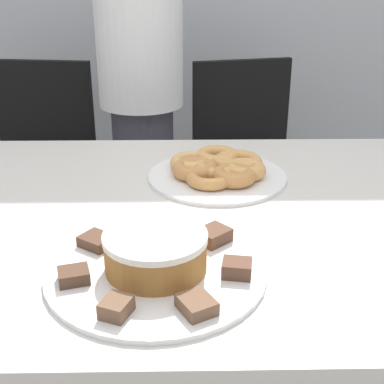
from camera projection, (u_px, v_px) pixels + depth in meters
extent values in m
cube|color=silver|center=(197.00, 217.00, 1.19)|extent=(1.94, 1.00, 0.03)
cylinder|color=#383842|center=(145.00, 199.00, 2.11)|extent=(0.23, 0.23, 0.77)
cylinder|color=white|center=(138.00, 18.00, 1.84)|extent=(0.30, 0.30, 0.61)
cylinder|color=black|center=(46.00, 285.00, 2.23)|extent=(0.44, 0.44, 0.01)
cylinder|color=#262626|center=(40.00, 239.00, 2.14)|extent=(0.06, 0.06, 0.42)
cube|color=black|center=(33.00, 186.00, 2.05)|extent=(0.49, 0.49, 0.04)
cube|color=black|center=(45.00, 113.00, 2.14)|extent=(0.40, 0.08, 0.42)
cylinder|color=black|center=(250.00, 283.00, 2.24)|extent=(0.44, 0.44, 0.01)
cylinder|color=#262626|center=(252.00, 237.00, 2.15)|extent=(0.06, 0.06, 0.42)
cube|color=black|center=(255.00, 184.00, 2.06)|extent=(0.52, 0.52, 0.04)
cube|color=black|center=(241.00, 113.00, 2.15)|extent=(0.39, 0.11, 0.42)
cylinder|color=white|center=(156.00, 271.00, 0.95)|extent=(0.39, 0.39, 0.01)
cylinder|color=white|center=(217.00, 176.00, 1.36)|extent=(0.35, 0.35, 0.01)
cylinder|color=#9E662D|center=(156.00, 254.00, 0.94)|extent=(0.18, 0.18, 0.06)
cylinder|color=white|center=(155.00, 237.00, 0.92)|extent=(0.18, 0.18, 0.01)
cube|color=brown|center=(155.00, 225.00, 1.07)|extent=(0.05, 0.05, 0.03)
cube|color=#513828|center=(97.00, 241.00, 1.02)|extent=(0.08, 0.08, 0.02)
cube|color=#513828|center=(74.00, 276.00, 0.91)|extent=(0.06, 0.06, 0.02)
cube|color=brown|center=(116.00, 307.00, 0.82)|extent=(0.06, 0.06, 0.03)
cube|color=brown|center=(197.00, 305.00, 0.83)|extent=(0.07, 0.07, 0.02)
cube|color=brown|center=(237.00, 268.00, 0.92)|extent=(0.06, 0.05, 0.03)
cube|color=brown|center=(213.00, 235.00, 1.03)|extent=(0.08, 0.08, 0.03)
torus|color=tan|center=(217.00, 168.00, 1.35)|extent=(0.12, 0.12, 0.03)
torus|color=tan|center=(238.00, 162.00, 1.39)|extent=(0.13, 0.13, 0.03)
torus|color=tan|center=(217.00, 157.00, 1.42)|extent=(0.12, 0.12, 0.04)
torus|color=#E5AD66|center=(192.00, 162.00, 1.39)|extent=(0.12, 0.12, 0.03)
torus|color=#C68447|center=(195.00, 169.00, 1.34)|extent=(0.12, 0.12, 0.04)
torus|color=#D18E4C|center=(210.00, 178.00, 1.29)|extent=(0.12, 0.12, 0.03)
torus|color=#C68447|center=(234.00, 175.00, 1.30)|extent=(0.11, 0.11, 0.04)
torus|color=tan|center=(245.00, 170.00, 1.33)|extent=(0.11, 0.11, 0.04)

